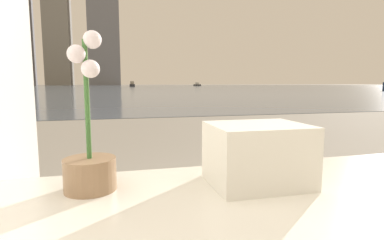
# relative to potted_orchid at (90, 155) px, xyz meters

# --- Properties ---
(potted_orchid) EXTENTS (0.13, 0.13, 0.39)m
(potted_orchid) POSITION_rel_potted_orchid_xyz_m (0.00, 0.00, 0.00)
(potted_orchid) COLOR #8C6B4C
(potted_orchid) RESTS_ON bathtub
(towel_stack) EXTENTS (0.25, 0.20, 0.16)m
(towel_stack) POSITION_rel_potted_orchid_xyz_m (0.43, -0.06, -0.01)
(towel_stack) COLOR silver
(towel_stack) RESTS_ON bathtub
(harbor_water) EXTENTS (180.00, 110.00, 0.01)m
(harbor_water) POSITION_rel_potted_orchid_xyz_m (0.66, 61.18, -0.63)
(harbor_water) COLOR slate
(harbor_water) RESTS_ON ground_plane
(harbor_boat_1) EXTENTS (1.18, 3.23, 1.20)m
(harbor_boat_1) POSITION_rel_potted_orchid_xyz_m (3.33, 68.31, -0.20)
(harbor_boat_1) COLOR #2D2D33
(harbor_boat_1) RESTS_ON harbor_water
(harbor_boat_4) EXTENTS (1.65, 2.72, 0.96)m
(harbor_boat_4) POSITION_rel_potted_orchid_xyz_m (21.44, 79.22, -0.28)
(harbor_boat_4) COLOR #4C4C51
(harbor_boat_4) RESTS_ON harbor_water
(skyline_tower_2) EXTENTS (8.49, 9.68, 55.05)m
(skyline_tower_2) POSITION_rel_potted_orchid_xyz_m (-19.97, 117.18, 26.89)
(skyline_tower_2) COLOR gray
(skyline_tower_2) RESTS_ON ground_plane
(skyline_tower_3) EXTENTS (11.02, 10.35, 52.93)m
(skyline_tower_3) POSITION_rel_potted_orchid_xyz_m (-4.13, 117.18, 25.83)
(skyline_tower_3) COLOR slate
(skyline_tower_3) RESTS_ON ground_plane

